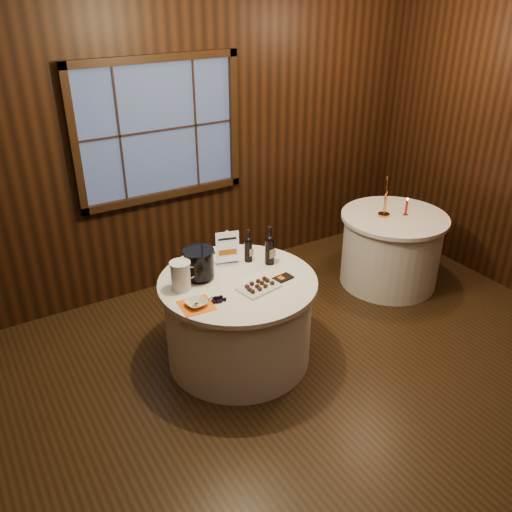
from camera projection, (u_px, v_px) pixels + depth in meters
ground at (307, 431)px, 3.92m from camera, size 6.00×6.00×0.00m
back_wall at (159, 141)px, 5.09m from camera, size 6.00×0.10×3.00m
main_table at (238, 320)px, 4.50m from camera, size 1.28×1.28×0.77m
side_table at (391, 249)px, 5.65m from camera, size 1.08×1.08×0.77m
sign_stand at (228, 253)px, 4.51m from camera, size 0.19×0.13×0.31m
port_bottle_left at (248, 248)px, 4.55m from camera, size 0.07×0.08×0.29m
port_bottle_right at (270, 248)px, 4.50m from camera, size 0.08×0.09×0.34m
ice_bucket at (199, 264)px, 4.28m from camera, size 0.25×0.25×0.25m
chocolate_plate at (259, 286)px, 4.20m from camera, size 0.35×0.26×0.04m
chocolate_box at (281, 279)px, 4.32m from camera, size 0.21×0.12×0.02m
grape_bunch at (218, 298)px, 4.04m from camera, size 0.18×0.10×0.04m
glass_pitcher at (181, 275)px, 4.15m from camera, size 0.22×0.16×0.23m
orange_napkin at (196, 306)px, 3.99m from camera, size 0.26×0.26×0.00m
cracker_bowl at (196, 303)px, 3.98m from camera, size 0.17×0.17×0.04m
brass_candlestick at (385, 201)px, 5.40m from camera, size 0.12×0.12×0.42m
red_candle at (406, 209)px, 5.44m from camera, size 0.05×0.05×0.19m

